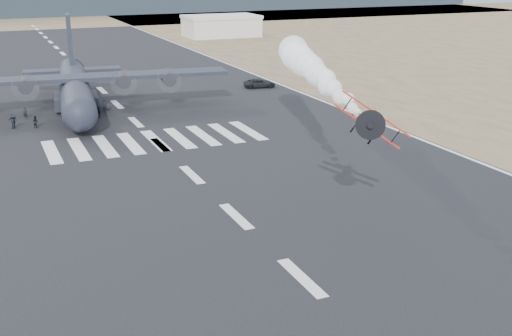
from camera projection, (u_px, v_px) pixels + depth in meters
scrub_far at (26, 19)px, 233.75m from camera, size 500.00×80.00×0.00m
runway_markings at (136, 122)px, 85.49m from camera, size 60.00×260.00×0.01m
hangar_right at (221, 26)px, 180.51m from camera, size 20.50×12.50×5.90m
aerobatic_biplane at (371, 122)px, 48.66m from camera, size 5.26×5.75×4.61m
smoke_trail at (303, 62)px, 75.93m from camera, size 12.23×34.10×3.87m
transport_aircraft at (75, 87)px, 92.16m from camera, size 43.55×35.76×12.56m
support_vehicle at (260, 83)px, 108.57m from camera, size 5.67×3.25×1.49m
crew_a at (25, 113)px, 87.18m from camera, size 0.68×0.61×1.55m
crew_b at (35, 122)px, 82.42m from camera, size 0.88×0.87×1.58m
crew_c at (14, 122)px, 81.98m from camera, size 0.88×1.28×1.80m
crew_d at (13, 121)px, 82.05m from camera, size 1.24×0.96×1.89m
crew_e at (80, 109)px, 89.12m from camera, size 0.89×0.57×1.78m
crew_f at (99, 112)px, 87.82m from camera, size 0.58×1.50×1.59m
crew_g at (105, 106)px, 90.93m from camera, size 0.83×0.77×1.81m
crew_h at (81, 117)px, 84.73m from camera, size 0.91×0.96×1.69m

